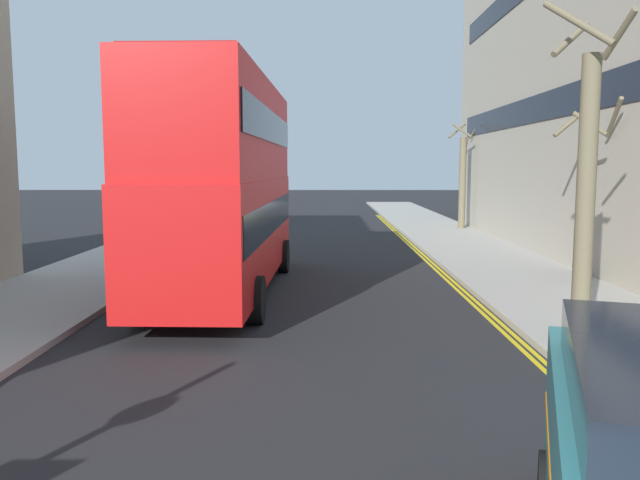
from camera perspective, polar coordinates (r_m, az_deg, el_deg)
The scene contains 8 objects.
sidewalk_right at distance 19.71m, azimuth 17.84°, elevation -3.35°, with size 4.00×80.00×0.14m, color #ADA89E.
sidewalk_left at distance 20.09m, azimuth -20.33°, elevation -3.26°, with size 4.00×80.00×0.14m, color #ADA89E.
kerb_line_outer at distance 17.28m, azimuth 13.15°, elevation -4.79°, with size 0.10×56.00×0.01m, color yellow.
kerb_line_inner at distance 17.24m, azimuth 12.63°, elevation -4.80°, with size 0.10×56.00×0.01m, color yellow.
double_decker_bus_away at distance 16.98m, azimuth -8.52°, elevation 5.40°, with size 2.99×10.86×5.64m.
street_tree_near at distance 34.18m, azimuth 12.65°, elevation 5.42°, with size 1.73×1.61×5.79m.
street_tree_mid at distance 18.66m, azimuth 22.58°, elevation 3.11°, with size 1.63×1.62×5.00m.
street_tree_far at distance 12.49m, azimuth 22.67°, elevation 4.36°, with size 1.51×1.63×6.10m.
Camera 1 is at (0.58, -2.51, 3.36)m, focal length 35.78 mm.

